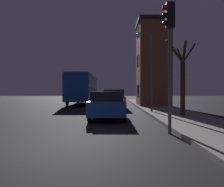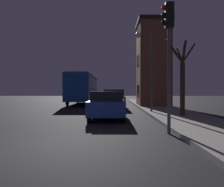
{
  "view_description": "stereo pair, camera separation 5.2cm",
  "coord_description": "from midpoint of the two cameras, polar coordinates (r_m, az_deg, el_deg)",
  "views": [
    {
      "loc": [
        1.59,
        -5.87,
        1.54
      ],
      "look_at": [
        1.43,
        13.23,
        1.31
      ],
      "focal_mm": 35.0,
      "sensor_mm": 36.0,
      "label": 1
    },
    {
      "loc": [
        1.65,
        -5.87,
        1.54
      ],
      "look_at": [
        1.43,
        13.23,
        1.31
      ],
      "focal_mm": 35.0,
      "sensor_mm": 36.0,
      "label": 2
    }
  ],
  "objects": [
    {
      "name": "car_mid_lane",
      "position": [
        19.18,
        0.42,
        -1.37
      ],
      "size": [
        1.88,
        4.46,
        1.66
      ],
      "color": "olive",
      "rests_on": "ground"
    },
    {
      "name": "car_near_lane",
      "position": [
        11.94,
        -1.32,
        -2.93
      ],
      "size": [
        1.87,
        4.0,
        1.52
      ],
      "color": "navy",
      "rests_on": "ground"
    },
    {
      "name": "ground_plane",
      "position": [
        6.28,
        -14.9,
        -13.56
      ],
      "size": [
        120.0,
        120.0,
        0.0
      ],
      "primitive_type": "plane",
      "color": "black"
    },
    {
      "name": "brick_building",
      "position": [
        22.01,
        10.57,
        7.83
      ],
      "size": [
        3.16,
        3.87,
        8.2
      ],
      "color": "brown",
      "rests_on": "sidewalk"
    },
    {
      "name": "traffic_light",
      "position": [
        8.27,
        14.53,
        13.29
      ],
      "size": [
        0.43,
        0.24,
        4.7
      ],
      "color": "#4C4C4C",
      "rests_on": "ground"
    },
    {
      "name": "streetlamp",
      "position": [
        15.1,
        9.05,
        9.02
      ],
      "size": [
        1.16,
        0.37,
        5.35
      ],
      "color": "#4C4C4C",
      "rests_on": "sidewalk"
    },
    {
      "name": "bare_tree",
      "position": [
        13.03,
        17.77,
        4.31
      ],
      "size": [
        1.55,
        1.79,
        4.41
      ],
      "color": "#382819",
      "rests_on": "sidewalk"
    },
    {
      "name": "bus",
      "position": [
        25.49,
        -7.71,
        1.82
      ],
      "size": [
        2.46,
        9.69,
        3.42
      ],
      "color": "#194793",
      "rests_on": "ground"
    }
  ]
}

